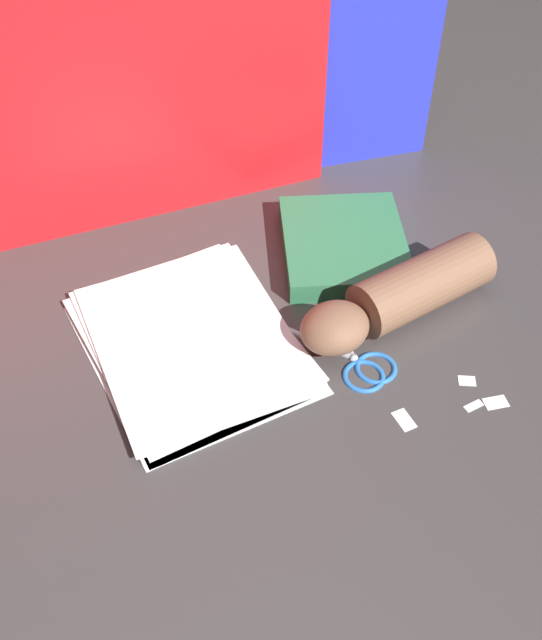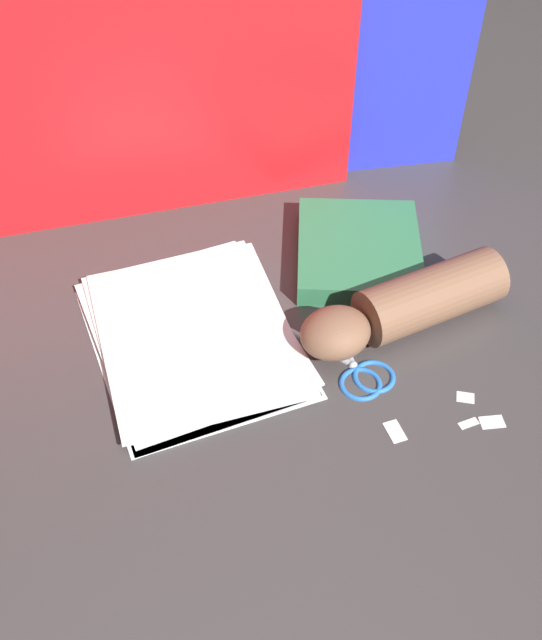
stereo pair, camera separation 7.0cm
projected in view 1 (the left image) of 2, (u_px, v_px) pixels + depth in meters
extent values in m
plane|color=#3D3838|center=(259.00, 366.00, 0.95)|extent=(6.00, 6.00, 0.00)
cube|color=red|center=(16.00, 104.00, 0.98)|extent=(0.88, 0.11, 0.44)
cube|color=#2833D1|center=(255.00, 37.00, 1.08)|extent=(0.58, 0.14, 0.47)
cube|color=white|center=(189.00, 347.00, 0.97)|extent=(0.25, 0.31, 0.00)
cube|color=white|center=(195.00, 345.00, 0.97)|extent=(0.24, 0.30, 0.00)
cube|color=white|center=(189.00, 339.00, 0.97)|extent=(0.25, 0.31, 0.00)
cube|color=white|center=(191.00, 337.00, 0.97)|extent=(0.25, 0.30, 0.00)
cube|color=white|center=(193.00, 338.00, 0.97)|extent=(0.26, 0.31, 0.00)
cube|color=#2D7247|center=(344.00, 245.00, 1.09)|extent=(0.24, 0.26, 0.03)
sphere|color=silver|center=(354.00, 356.00, 0.96)|extent=(0.01, 0.01, 0.01)
cylinder|color=silver|center=(319.00, 342.00, 0.98)|extent=(0.06, 0.09, 0.01)
torus|color=blue|center=(376.00, 366.00, 0.95)|extent=(0.08, 0.08, 0.01)
cylinder|color=silver|center=(338.00, 329.00, 0.99)|extent=(0.02, 0.10, 0.01)
torus|color=blue|center=(364.00, 374.00, 0.94)|extent=(0.06, 0.06, 0.01)
cylinder|color=brown|center=(423.00, 285.00, 1.00)|extent=(0.21, 0.10, 0.08)
ellipsoid|color=brown|center=(335.00, 328.00, 0.95)|extent=(0.10, 0.09, 0.06)
cube|color=white|center=(474.00, 406.00, 0.91)|extent=(0.02, 0.01, 0.00)
cube|color=white|center=(404.00, 420.00, 0.89)|extent=(0.02, 0.03, 0.00)
cube|color=white|center=(496.00, 402.00, 0.91)|extent=(0.03, 0.03, 0.00)
cube|color=white|center=(467.00, 381.00, 0.93)|extent=(0.03, 0.03, 0.00)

